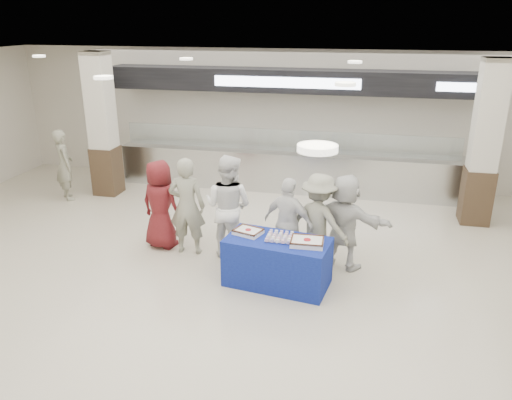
% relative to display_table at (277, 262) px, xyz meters
% --- Properties ---
extents(ground, '(14.00, 14.00, 0.00)m').
position_rel_display_table_xyz_m(ground, '(-0.60, -0.88, -0.38)').
color(ground, beige).
rests_on(ground, ground).
extents(serving_line, '(8.70, 0.85, 2.80)m').
position_rel_display_table_xyz_m(serving_line, '(-0.60, 4.51, 0.78)').
color(serving_line, silver).
rests_on(serving_line, ground).
extents(column_left, '(0.55, 0.55, 3.20)m').
position_rel_display_table_xyz_m(column_left, '(-4.60, 3.32, 1.15)').
color(column_left, '#342417').
rests_on(column_left, ground).
extents(column_right, '(0.55, 0.55, 3.20)m').
position_rel_display_table_xyz_m(column_right, '(3.40, 3.32, 1.15)').
color(column_right, '#342417').
rests_on(column_right, ground).
extents(display_table, '(1.65, 1.00, 0.75)m').
position_rel_display_table_xyz_m(display_table, '(0.00, 0.00, 0.00)').
color(display_table, navy).
rests_on(display_table, ground).
extents(sheet_cake_left, '(0.48, 0.42, 0.09)m').
position_rel_display_table_xyz_m(sheet_cake_left, '(-0.48, 0.11, 0.42)').
color(sheet_cake_left, white).
rests_on(sheet_cake_left, display_table).
extents(sheet_cake_right, '(0.49, 0.39, 0.10)m').
position_rel_display_table_xyz_m(sheet_cake_right, '(0.45, -0.08, 0.42)').
color(sheet_cake_right, white).
rests_on(sheet_cake_right, display_table).
extents(cupcake_tray, '(0.41, 0.31, 0.07)m').
position_rel_display_table_xyz_m(cupcake_tray, '(0.02, 0.02, 0.41)').
color(cupcake_tray, '#B8B8BD').
rests_on(cupcake_tray, display_table).
extents(civilian_maroon, '(0.89, 0.70, 1.60)m').
position_rel_display_table_xyz_m(civilian_maroon, '(-2.25, 0.88, 0.42)').
color(civilian_maroon, maroon).
rests_on(civilian_maroon, ground).
extents(soldier_a, '(0.66, 0.46, 1.71)m').
position_rel_display_table_xyz_m(soldier_a, '(-1.71, 0.76, 0.48)').
color(soldier_a, gray).
rests_on(soldier_a, ground).
extents(chef_tall, '(1.00, 0.86, 1.78)m').
position_rel_display_table_xyz_m(chef_tall, '(-1.00, 0.82, 0.52)').
color(chef_tall, white).
rests_on(chef_tall, ground).
extents(chef_short, '(0.96, 0.67, 1.52)m').
position_rel_display_table_xyz_m(chef_short, '(0.06, 0.64, 0.38)').
color(chef_short, white).
rests_on(chef_short, ground).
extents(soldier_b, '(1.19, 0.96, 1.60)m').
position_rel_display_table_xyz_m(soldier_b, '(0.54, 0.70, 0.42)').
color(soldier_b, gray).
rests_on(soldier_b, ground).
extents(civilian_white, '(1.54, 1.00, 1.59)m').
position_rel_display_table_xyz_m(civilian_white, '(0.95, 0.81, 0.42)').
color(civilian_white, silver).
rests_on(civilian_white, ground).
extents(soldier_bg, '(0.68, 0.67, 1.59)m').
position_rel_display_table_xyz_m(soldier_bg, '(-5.32, 2.76, 0.42)').
color(soldier_bg, gray).
rests_on(soldier_bg, ground).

